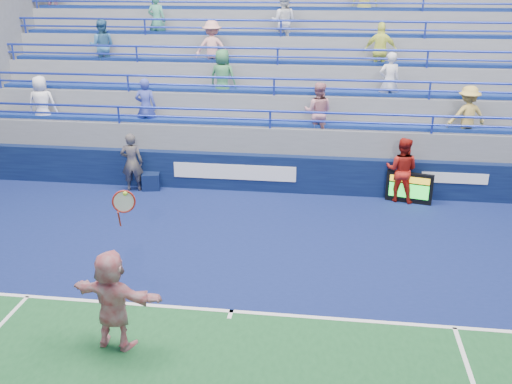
# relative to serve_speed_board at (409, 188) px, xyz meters

# --- Properties ---
(ground) EXTENTS (120.00, 120.00, 0.00)m
(ground) POSITION_rel_serve_speed_board_xyz_m (-3.97, -6.10, -0.44)
(ground) COLOR #333538
(sponsor_wall) EXTENTS (18.00, 0.32, 1.10)m
(sponsor_wall) POSITION_rel_serve_speed_board_xyz_m (-3.96, 0.40, 0.11)
(sponsor_wall) COLOR #091034
(sponsor_wall) RESTS_ON ground
(bleacher_stand) EXTENTS (18.00, 5.60, 6.13)m
(bleacher_stand) POSITION_rel_serve_speed_board_xyz_m (-3.98, 4.17, 1.10)
(bleacher_stand) COLOR slate
(bleacher_stand) RESTS_ON ground
(serve_speed_board) EXTENTS (1.26, 0.43, 0.88)m
(serve_speed_board) POSITION_rel_serve_speed_board_xyz_m (0.00, 0.00, 0.00)
(serve_speed_board) COLOR black
(serve_speed_board) RESTS_ON ground
(judge_chair) EXTENTS (0.60, 0.61, 0.90)m
(judge_chair) POSITION_rel_serve_speed_board_xyz_m (-7.44, 0.12, -0.15)
(judge_chair) COLOR #0C183C
(judge_chair) RESTS_ON ground
(tennis_player) EXTENTS (1.74, 0.83, 2.89)m
(tennis_player) POSITION_rel_serve_speed_board_xyz_m (-5.75, -7.37, 0.46)
(tennis_player) COLOR white
(tennis_player) RESTS_ON ground
(line_judge) EXTENTS (0.70, 0.52, 1.74)m
(line_judge) POSITION_rel_serve_speed_board_xyz_m (-7.93, -0.07, 0.43)
(line_judge) COLOR #131535
(line_judge) RESTS_ON ground
(ball_girl) EXTENTS (1.05, 0.92, 1.83)m
(ball_girl) POSITION_rel_serve_speed_board_xyz_m (-0.24, 0.13, 0.47)
(ball_girl) COLOR #A21A12
(ball_girl) RESTS_ON ground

